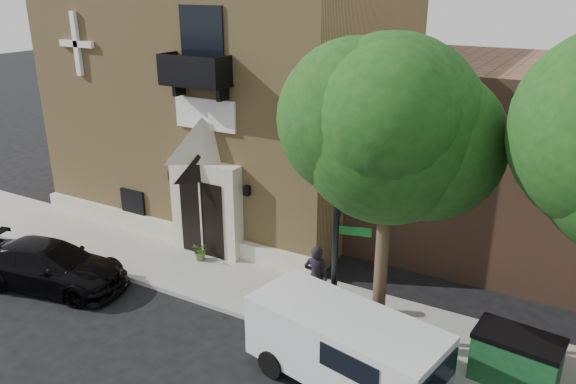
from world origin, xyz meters
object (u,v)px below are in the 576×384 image
(street_sign, at_px, (337,232))
(fire_hydrant, at_px, (405,348))
(cargo_van, at_px, (351,350))
(pedestrian_near, at_px, (316,277))
(dumpster, at_px, (516,359))
(black_sedan, at_px, (50,266))

(street_sign, height_order, fire_hydrant, street_sign)
(street_sign, relative_size, fire_hydrant, 6.83)
(cargo_van, bearing_deg, pedestrian_near, 141.86)
(fire_hydrant, distance_m, pedestrian_near, 3.29)
(dumpster, bearing_deg, pedestrian_near, 179.56)
(street_sign, height_order, pedestrian_near, street_sign)
(fire_hydrant, height_order, dumpster, dumpster)
(fire_hydrant, distance_m, dumpster, 2.48)
(street_sign, distance_m, fire_hydrant, 3.24)
(black_sedan, xyz_separation_m, pedestrian_near, (7.72, 2.74, 0.40))
(cargo_van, bearing_deg, black_sedan, -167.39)
(cargo_van, distance_m, dumpster, 3.80)
(street_sign, bearing_deg, cargo_van, -66.96)
(black_sedan, bearing_deg, street_sign, -91.19)
(street_sign, relative_size, pedestrian_near, 3.11)
(cargo_van, xyz_separation_m, dumpster, (3.28, 1.89, -0.27))
(cargo_van, height_order, pedestrian_near, pedestrian_near)
(fire_hydrant, height_order, pedestrian_near, pedestrian_near)
(black_sedan, relative_size, street_sign, 0.82)
(fire_hydrant, relative_size, dumpster, 0.44)
(street_sign, height_order, dumpster, street_sign)
(street_sign, bearing_deg, dumpster, -8.08)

